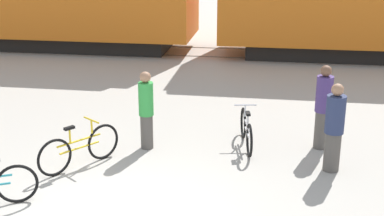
# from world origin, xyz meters

# --- Properties ---
(rail_near) EXTENTS (62.04, 0.07, 0.01)m
(rail_near) POSITION_xyz_m (0.00, 11.18, 0.01)
(rail_near) COLOR #4C4238
(rail_near) RESTS_ON ground_plane
(rail_far) EXTENTS (62.04, 0.07, 0.01)m
(rail_far) POSITION_xyz_m (0.00, 12.61, 0.01)
(rail_far) COLOR #4C4238
(rail_far) RESTS_ON ground_plane
(bicycle_yellow) EXTENTS (1.09, 1.45, 0.87)m
(bicycle_yellow) POSITION_xyz_m (-1.10, 1.80, 0.37)
(bicycle_yellow) COLOR black
(bicycle_yellow) RESTS_ON ground_plane
(bicycle_silver) EXTENTS (0.46, 1.64, 0.82)m
(bicycle_silver) POSITION_xyz_m (1.90, 3.25, 0.35)
(bicycle_silver) COLOR black
(bicycle_silver) RESTS_ON ground_plane
(person_in_navy) EXTENTS (0.35, 0.35, 1.66)m
(person_in_navy) POSITION_xyz_m (3.52, 2.36, 0.83)
(person_in_navy) COLOR #514C47
(person_in_navy) RESTS_ON ground_plane
(person_in_purple) EXTENTS (0.33, 0.33, 1.73)m
(person_in_purple) POSITION_xyz_m (3.40, 3.42, 0.87)
(person_in_purple) COLOR #514C47
(person_in_purple) RESTS_ON ground_plane
(person_in_green) EXTENTS (0.30, 0.30, 1.60)m
(person_in_green) POSITION_xyz_m (-0.08, 2.88, 0.82)
(person_in_green) COLOR #514C47
(person_in_green) RESTS_ON ground_plane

